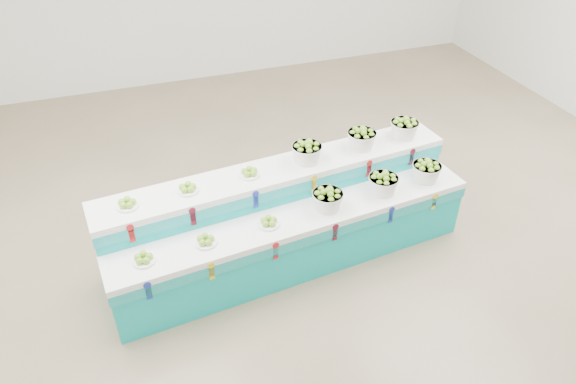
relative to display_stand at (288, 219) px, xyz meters
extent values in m
plane|color=#716348|center=(0.58, 0.15, -0.51)|extent=(10.00, 10.00, 0.00)
cylinder|color=white|center=(-1.56, -0.40, 0.26)|extent=(0.24, 0.24, 0.09)
cylinder|color=white|center=(-0.96, -0.34, 0.26)|extent=(0.24, 0.24, 0.09)
cylinder|color=white|center=(-0.30, -0.28, 0.26)|extent=(0.24, 0.24, 0.09)
cylinder|color=white|center=(-1.61, 0.09, 0.56)|extent=(0.24, 0.24, 0.09)
cylinder|color=white|center=(-1.01, 0.15, 0.56)|extent=(0.24, 0.24, 0.09)
cylinder|color=white|center=(-0.35, 0.21, 0.56)|extent=(0.24, 0.24, 0.09)
camera|label=1|loc=(-1.51, -4.28, 3.65)|focal=33.34mm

